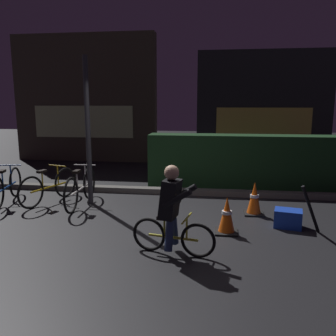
% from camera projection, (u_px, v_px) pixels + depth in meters
% --- Properties ---
extents(ground_plane, '(40.00, 40.00, 0.00)m').
position_uv_depth(ground_plane, '(151.00, 227.00, 5.85)').
color(ground_plane, black).
extents(sidewalk_curb, '(12.00, 0.24, 0.12)m').
position_uv_depth(sidewalk_curb, '(169.00, 191.00, 7.98)').
color(sidewalk_curb, '#56544F').
rests_on(sidewalk_curb, ground).
extents(hedge_row, '(4.80, 0.70, 1.28)m').
position_uv_depth(hedge_row, '(247.00, 161.00, 8.51)').
color(hedge_row, '#19381C').
rests_on(hedge_row, ground).
extents(storefront_left, '(5.04, 0.54, 4.37)m').
position_uv_depth(storefront_left, '(85.00, 99.00, 12.25)').
color(storefront_left, '#42382D').
rests_on(storefront_left, ground).
extents(storefront_right, '(4.58, 0.54, 3.82)m').
position_uv_depth(storefront_right, '(263.00, 107.00, 12.15)').
color(storefront_right, '#262328').
rests_on(storefront_right, ground).
extents(street_post, '(0.10, 0.10, 2.96)m').
position_uv_depth(street_post, '(88.00, 132.00, 6.95)').
color(street_post, '#2D2D33').
rests_on(street_post, ground).
extents(parked_bike_leftmost, '(0.47, 1.62, 0.76)m').
position_uv_depth(parked_bike_leftmost, '(7.00, 187.00, 7.20)').
color(parked_bike_leftmost, black).
rests_on(parked_bike_leftmost, ground).
extents(parked_bike_left_mid, '(0.58, 1.56, 0.75)m').
position_uv_depth(parked_bike_left_mid, '(49.00, 187.00, 7.22)').
color(parked_bike_left_mid, black).
rests_on(parked_bike_left_mid, ground).
extents(parked_bike_center_left, '(0.46, 1.73, 0.80)m').
position_uv_depth(parked_bike_center_left, '(81.00, 188.00, 7.00)').
color(parked_bike_center_left, black).
rests_on(parked_bike_center_left, ground).
extents(traffic_cone_near, '(0.36, 0.36, 0.59)m').
position_uv_depth(traffic_cone_near, '(227.00, 216.00, 5.53)').
color(traffic_cone_near, black).
rests_on(traffic_cone_near, ground).
extents(traffic_cone_far, '(0.36, 0.36, 0.61)m').
position_uv_depth(traffic_cone_far, '(254.00, 199.00, 6.46)').
color(traffic_cone_far, black).
rests_on(traffic_cone_far, ground).
extents(blue_crate, '(0.50, 0.41, 0.30)m').
position_uv_depth(blue_crate, '(288.00, 218.00, 5.81)').
color(blue_crate, '#193DB7').
rests_on(blue_crate, ground).
extents(cyclist, '(1.18, 0.59, 1.25)m').
position_uv_depth(cyclist, '(172.00, 210.00, 4.71)').
color(cyclist, black).
rests_on(cyclist, ground).
extents(closed_umbrella, '(0.38, 0.20, 0.80)m').
position_uv_depth(closed_umbrella, '(311.00, 209.00, 5.48)').
color(closed_umbrella, black).
rests_on(closed_umbrella, ground).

